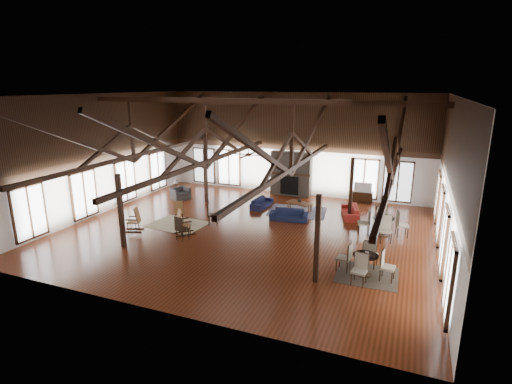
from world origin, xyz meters
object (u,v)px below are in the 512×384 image
at_px(sofa_orange, 350,211).
at_px(coffee_table, 300,204).
at_px(sofa_navy_left, 262,203).
at_px(tv_console, 362,197).
at_px(sofa_navy_front, 289,215).
at_px(armchair, 180,194).
at_px(cafe_table_near, 365,261).
at_px(cafe_table_far, 383,223).

relative_size(sofa_orange, coffee_table, 1.31).
xyz_separation_m(sofa_navy_left, tv_console, (4.88, 3.08, 0.05)).
xyz_separation_m(sofa_navy_front, sofa_navy_left, (-2.00, 1.51, -0.02)).
relative_size(sofa_navy_front, armchair, 1.84).
bearing_deg(armchair, cafe_table_near, -88.76).
bearing_deg(tv_console, sofa_navy_left, -147.78).
bearing_deg(sofa_navy_front, coffee_table, 75.87).
bearing_deg(cafe_table_near, armchair, 152.46).
relative_size(armchair, cafe_table_near, 0.49).
relative_size(sofa_navy_left, coffee_table, 1.14).
height_order(sofa_navy_front, tv_console, tv_console).
bearing_deg(sofa_navy_left, sofa_orange, -83.75).
bearing_deg(tv_console, sofa_orange, -93.70).
distance_m(sofa_navy_left, armchair, 4.96).
height_order(sofa_orange, cafe_table_far, cafe_table_far).
distance_m(armchair, tv_console, 10.40).
distance_m(sofa_navy_left, cafe_table_far, 6.69).
height_order(sofa_orange, cafe_table_near, cafe_table_near).
distance_m(sofa_orange, coffee_table, 2.58).
height_order(coffee_table, cafe_table_near, cafe_table_near).
distance_m(armchair, cafe_table_near, 12.57).
bearing_deg(sofa_navy_left, tv_console, -53.24).
xyz_separation_m(sofa_navy_front, coffee_table, (0.12, 1.48, 0.18)).
relative_size(coffee_table, tv_console, 1.27).
bearing_deg(cafe_table_near, coffee_table, 123.89).
xyz_separation_m(coffee_table, cafe_table_far, (4.30, -1.84, 0.12)).
height_order(sofa_navy_front, coffee_table, sofa_navy_front).
bearing_deg(tv_console, sofa_navy_front, -122.14).
height_order(sofa_navy_front, cafe_table_near, cafe_table_near).
distance_m(coffee_table, tv_console, 4.16).
distance_m(sofa_orange, armchair, 9.66).
bearing_deg(sofa_orange, armchair, -101.64).
distance_m(sofa_orange, tv_console, 2.94).
bearing_deg(sofa_navy_left, coffee_table, -86.25).
xyz_separation_m(sofa_orange, tv_console, (0.19, 2.94, 0.01)).
distance_m(cafe_table_near, tv_console, 9.25).
bearing_deg(tv_console, cafe_table_near, -81.91).
height_order(sofa_navy_left, cafe_table_far, cafe_table_far).
relative_size(sofa_navy_left, cafe_table_near, 0.82).
bearing_deg(coffee_table, sofa_navy_front, -74.52).
distance_m(sofa_navy_left, tv_console, 5.77).
relative_size(sofa_navy_front, coffee_table, 1.26).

